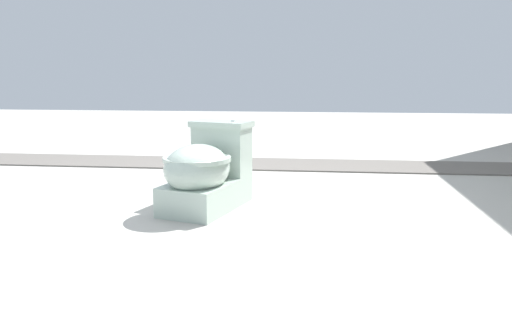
{
  "coord_description": "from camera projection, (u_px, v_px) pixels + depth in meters",
  "views": [
    {
      "loc": [
        3.03,
        0.66,
        0.81
      ],
      "look_at": [
        0.18,
        0.36,
        0.3
      ],
      "focal_mm": 35.0,
      "sensor_mm": 36.0,
      "label": 1
    }
  ],
  "objects": [
    {
      "name": "ground_plane",
      "position": [
        203.0,
        200.0,
        3.18
      ],
      "size": [
        14.0,
        14.0,
        0.0
      ],
      "primitive_type": "plane",
      "color": "#A8A59E"
    },
    {
      "name": "gravel_strip",
      "position": [
        289.0,
        165.0,
        4.36
      ],
      "size": [
        0.56,
        8.0,
        0.01
      ],
      "primitive_type": "cube",
      "color": "#605B56",
      "rests_on": "ground"
    },
    {
      "name": "toilet",
      "position": [
        205.0,
        172.0,
        2.95
      ],
      "size": [
        0.71,
        0.54,
        0.52
      ],
      "rotation": [
        0.0,
        0.0,
        -0.3
      ],
      "color": "#B2C6B7",
      "rests_on": "ground"
    }
  ]
}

